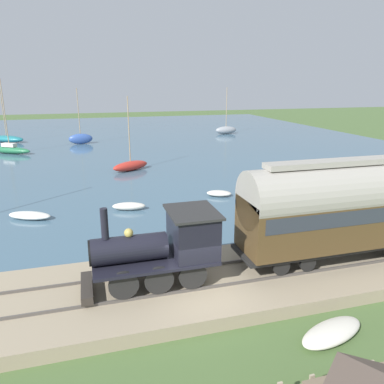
# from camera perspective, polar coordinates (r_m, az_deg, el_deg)

# --- Properties ---
(ground_plane) EXTENTS (200.00, 200.00, 0.00)m
(ground_plane) POSITION_cam_1_polar(r_m,az_deg,el_deg) (15.70, 1.15, -16.75)
(ground_plane) COLOR #476033
(harbor_water) EXTENTS (80.00, 80.00, 0.01)m
(harbor_water) POSITION_cam_1_polar(r_m,az_deg,el_deg) (57.59, -11.96, 7.52)
(harbor_water) COLOR #426075
(harbor_water) RESTS_ON ground
(rail_embankment) EXTENTS (5.82, 56.00, 0.68)m
(rail_embankment) POSITION_cam_1_polar(r_m,az_deg,el_deg) (16.41, 0.05, -13.99)
(rail_embankment) COLOR gray
(rail_embankment) RESTS_ON ground
(steam_locomotive) EXTENTS (2.41, 5.51, 3.38)m
(steam_locomotive) POSITION_cam_1_polar(r_m,az_deg,el_deg) (15.23, -3.84, -7.73)
(steam_locomotive) COLOR black
(steam_locomotive) RESTS_ON rail_embankment
(passenger_coach) EXTENTS (2.54, 10.15, 4.67)m
(passenger_coach) POSITION_cam_1_polar(r_m,az_deg,el_deg) (18.37, 22.28, -1.85)
(passenger_coach) COLOR black
(passenger_coach) RESTS_ON rail_embankment
(sailboat_red) EXTENTS (2.94, 4.12, 7.28)m
(sailboat_red) POSITION_cam_1_polar(r_m,az_deg,el_deg) (38.14, -9.35, 4.03)
(sailboat_red) COLOR #B72D23
(sailboat_red) RESTS_ON harbor_water
(sailboat_blue) EXTENTS (1.28, 3.39, 7.76)m
(sailboat_blue) POSITION_cam_1_polar(r_m,az_deg,el_deg) (56.44, -16.60, 7.83)
(sailboat_blue) COLOR #335199
(sailboat_blue) RESTS_ON harbor_water
(sailboat_gray) EXTENTS (1.66, 3.82, 7.68)m
(sailboat_gray) POSITION_cam_1_polar(r_m,az_deg,el_deg) (65.06, 5.20, 9.41)
(sailboat_gray) COLOR gray
(sailboat_gray) RESTS_ON harbor_water
(sailboat_teal) EXTENTS (4.59, 5.76, 7.56)m
(sailboat_teal) POSITION_cam_1_polar(r_m,az_deg,el_deg) (61.97, -26.38, 7.28)
(sailboat_teal) COLOR #1E707A
(sailboat_teal) RESTS_ON harbor_water
(sailboat_green) EXTENTS (4.38, 5.72, 8.97)m
(sailboat_green) POSITION_cam_1_polar(r_m,az_deg,el_deg) (51.98, -26.03, 5.88)
(sailboat_green) COLOR #236B42
(sailboat_green) RESTS_ON harbor_water
(rowboat_far_out) EXTENTS (1.71, 2.17, 0.43)m
(rowboat_far_out) POSITION_cam_1_polar(r_m,az_deg,el_deg) (29.28, 4.15, -0.20)
(rowboat_far_out) COLOR beige
(rowboat_far_out) RESTS_ON harbor_water
(rowboat_mid_harbor) EXTENTS (1.31, 2.42, 0.53)m
(rowboat_mid_harbor) POSITION_cam_1_polar(r_m,az_deg,el_deg) (26.42, -9.59, -2.14)
(rowboat_mid_harbor) COLOR beige
(rowboat_mid_harbor) RESTS_ON harbor_water
(rowboat_off_pier) EXTENTS (2.18, 3.06, 0.47)m
(rowboat_off_pier) POSITION_cam_1_polar(r_m,az_deg,el_deg) (26.56, -23.50, -3.30)
(rowboat_off_pier) COLOR silver
(rowboat_off_pier) RESTS_ON harbor_water
(beached_dinghy) EXTENTS (1.88, 3.00, 0.44)m
(beached_dinghy) POSITION_cam_1_polar(r_m,az_deg,el_deg) (14.74, 20.55, -19.38)
(beached_dinghy) COLOR beige
(beached_dinghy) RESTS_ON ground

